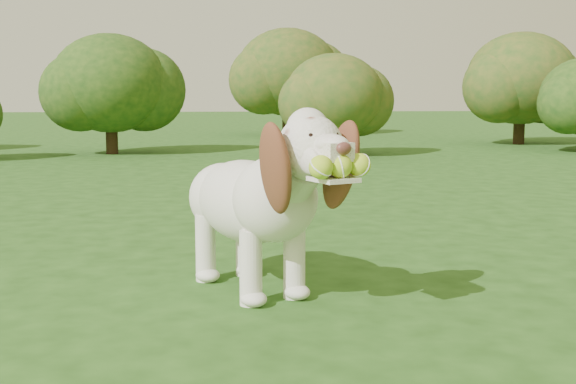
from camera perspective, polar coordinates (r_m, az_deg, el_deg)
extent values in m
plane|color=#1F4213|center=(3.04, -0.35, -10.31)|extent=(80.00, 80.00, 0.00)
ellipsoid|color=white|center=(3.48, -3.30, -0.73)|extent=(0.65, 0.84, 0.40)
ellipsoid|color=white|center=(3.23, -1.02, -0.57)|extent=(0.51, 0.51, 0.39)
ellipsoid|color=white|center=(3.71, -5.13, -0.40)|extent=(0.46, 0.46, 0.35)
cylinder|color=white|center=(3.09, 0.32, 0.97)|extent=(0.31, 0.36, 0.30)
sphere|color=white|center=(2.95, 1.79, 3.53)|extent=(0.36, 0.36, 0.27)
sphere|color=white|center=(2.96, 1.56, 4.98)|extent=(0.23, 0.23, 0.18)
cube|color=white|center=(2.82, 3.44, 3.22)|extent=(0.17, 0.19, 0.07)
ellipsoid|color=#592D28|center=(2.75, 4.43, 3.45)|extent=(0.08, 0.06, 0.05)
cube|color=white|center=(2.81, 3.62, 1.01)|extent=(0.20, 0.21, 0.02)
ellipsoid|color=brown|center=(2.88, -1.02, 1.86)|extent=(0.20, 0.29, 0.42)
ellipsoid|color=brown|center=(3.05, 4.19, 2.16)|extent=(0.24, 0.24, 0.42)
cylinder|color=white|center=(3.85, -6.15, 0.56)|extent=(0.14, 0.20, 0.15)
cylinder|color=white|center=(3.25, -2.95, -6.01)|extent=(0.13, 0.13, 0.34)
cylinder|color=white|center=(3.36, 0.50, -5.56)|extent=(0.13, 0.13, 0.34)
cylinder|color=white|center=(3.69, -6.53, -4.40)|extent=(0.13, 0.13, 0.34)
cylinder|color=white|center=(3.78, -3.38, -4.06)|extent=(0.13, 0.13, 0.34)
sphere|color=#C8F332|center=(2.72, 2.61, 1.97)|extent=(0.12, 0.12, 0.09)
sphere|color=#C8F332|center=(2.77, 4.15, 2.06)|extent=(0.12, 0.12, 0.09)
sphere|color=#C8F332|center=(2.82, 5.63, 2.14)|extent=(0.12, 0.12, 0.09)
cylinder|color=#382314|center=(11.33, 3.62, 4.17)|extent=(0.16, 0.16, 0.51)
ellipsoid|color=#1B4013|center=(11.31, 3.65, 7.62)|extent=(1.53, 1.53, 1.30)
cylinder|color=#382314|center=(14.69, 17.79, 4.96)|extent=(0.21, 0.21, 0.69)
ellipsoid|color=#1B4013|center=(14.68, 17.94, 8.54)|extent=(2.07, 2.07, 1.76)
cylinder|color=#382314|center=(17.38, -0.04, 5.88)|extent=(0.25, 0.25, 0.81)
ellipsoid|color=#1B4013|center=(17.39, -0.04, 9.45)|extent=(2.44, 2.44, 2.07)
cylinder|color=#382314|center=(12.00, -13.76, 4.41)|extent=(0.19, 0.19, 0.62)
ellipsoid|color=#1B4013|center=(11.98, -13.88, 8.34)|extent=(1.85, 1.85, 1.57)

